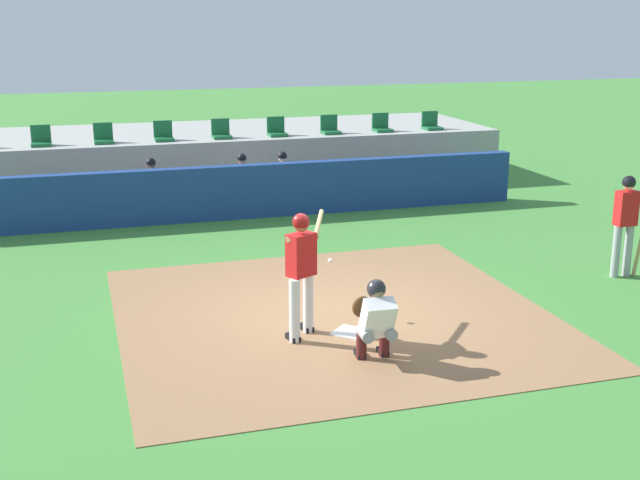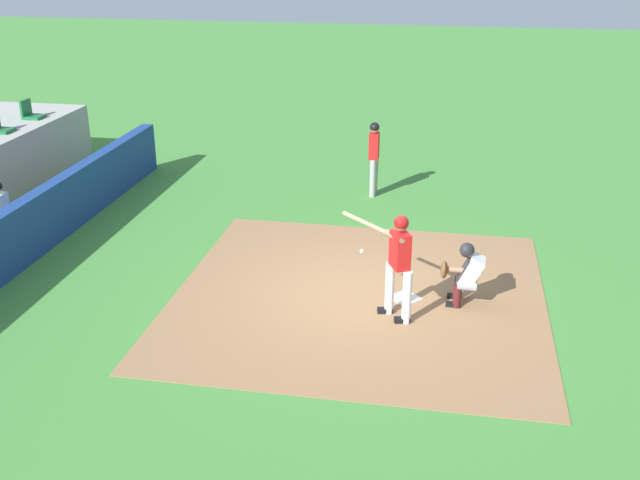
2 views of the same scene
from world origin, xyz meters
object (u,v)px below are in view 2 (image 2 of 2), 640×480
at_px(on_deck_batter, 374,154).
at_px(batter_at_plate, 398,260).
at_px(dugout_player_2, 7,211).
at_px(stadium_seat_8, 31,113).
at_px(catcher_crouched, 465,272).
at_px(home_plate, 405,298).

bearing_deg(on_deck_batter, batter_at_plate, -169.82).
relative_size(batter_at_plate, dugout_player_2, 1.39).
bearing_deg(stadium_seat_8, catcher_crouched, -117.37).
xyz_separation_m(catcher_crouched, stadium_seat_8, (5.78, 11.16, 0.93)).
bearing_deg(home_plate, stadium_seat_8, 60.42).
relative_size(batter_at_plate, stadium_seat_8, 3.76).
height_order(batter_at_plate, dugout_player_2, batter_at_plate).
relative_size(home_plate, stadium_seat_8, 0.92).
height_order(catcher_crouched, on_deck_batter, on_deck_batter).
relative_size(catcher_crouched, stadium_seat_8, 4.41).
bearing_deg(dugout_player_2, on_deck_batter, -58.37).
relative_size(home_plate, on_deck_batter, 0.25).
distance_m(home_plate, stadium_seat_8, 11.80).
bearing_deg(batter_at_plate, catcher_crouched, -57.65).
distance_m(on_deck_batter, stadium_seat_8, 9.01).
distance_m(home_plate, catcher_crouched, 1.14).
relative_size(home_plate, catcher_crouched, 0.21).
xyz_separation_m(batter_at_plate, dugout_player_2, (1.79, 8.04, -0.36)).
bearing_deg(stadium_seat_8, batter_at_plate, -122.66).
xyz_separation_m(home_plate, catcher_crouched, (0.00, -0.98, 0.59)).
relative_size(home_plate, dugout_player_2, 0.34).
height_order(batter_at_plate, catcher_crouched, batter_at_plate).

